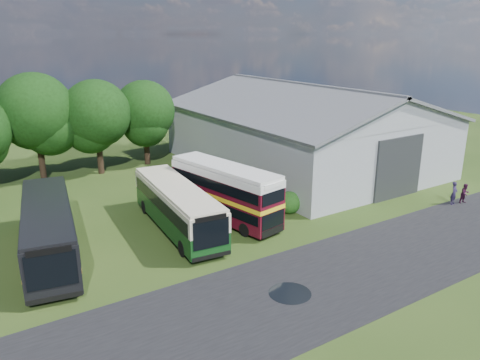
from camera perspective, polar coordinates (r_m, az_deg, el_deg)
ground at (r=27.59m, az=4.62°, el=-10.06°), size 120.00×120.00×0.00m
asphalt_road at (r=27.45m, az=13.58°, el=-10.68°), size 60.00×8.00×0.02m
puddle at (r=24.72m, az=6.10°, el=-13.60°), size 2.20×2.20×0.01m
storage_shed at (r=47.15m, az=7.53°, el=6.80°), size 18.80×24.80×8.15m
tree_mid at (r=45.16m, az=-23.68°, el=7.64°), size 6.80×6.80×9.60m
tree_right_a at (r=45.32m, az=-17.13°, el=7.72°), size 6.26×6.26×8.83m
tree_right_b at (r=47.68m, az=-11.57°, el=8.27°), size 5.98×5.98×8.45m
shrub_front at (r=35.06m, az=5.98°, el=-3.94°), size 1.70×1.70×1.70m
shrub_mid at (r=36.53m, az=4.02°, el=-3.00°), size 1.60×1.60×1.60m
bus_green_single at (r=31.60m, az=-7.64°, el=-3.25°), size 3.64×11.37×3.08m
bus_maroon_double at (r=32.97m, az=-1.86°, el=-1.55°), size 4.05×9.59×4.00m
bus_dark_single at (r=29.74m, az=-22.31°, el=-5.61°), size 4.72×12.08×3.25m
visitor_a at (r=39.80m, az=24.64°, el=-1.49°), size 0.75×0.58×1.81m
visitor_b at (r=40.48m, az=25.74°, el=-1.51°), size 0.85×0.71×1.58m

